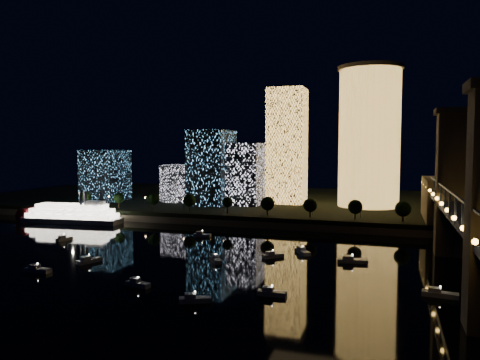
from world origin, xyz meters
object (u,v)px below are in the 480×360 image
(tower_cylindrical, at_px, (369,137))
(truss_bridge, at_px, (476,231))
(tower_rectangular, at_px, (287,146))
(riverboat, at_px, (68,214))

(tower_cylindrical, height_order, truss_bridge, tower_cylindrical)
(tower_rectangular, relative_size, riverboat, 1.21)
(tower_cylindrical, xyz_separation_m, tower_rectangular, (-45.15, 2.40, -4.94))
(tower_rectangular, xyz_separation_m, truss_bridge, (76.95, -135.59, -21.24))
(tower_cylindrical, distance_m, riverboat, 159.93)
(tower_cylindrical, xyz_separation_m, truss_bridge, (31.80, -133.19, -26.18))
(truss_bridge, bearing_deg, tower_rectangular, 119.58)
(tower_rectangular, bearing_deg, truss_bridge, -60.42)
(tower_rectangular, bearing_deg, tower_cylindrical, -3.04)
(tower_cylindrical, relative_size, tower_rectangular, 1.15)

